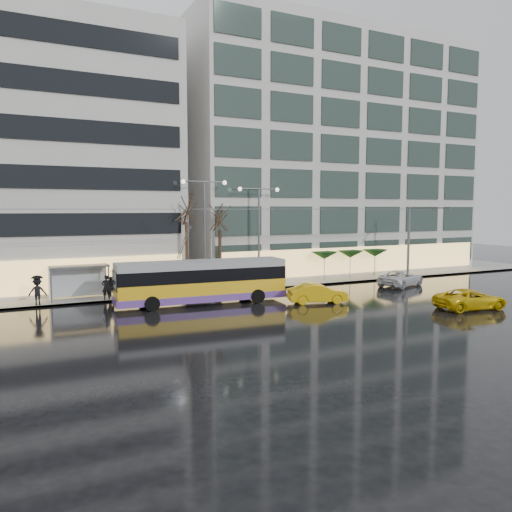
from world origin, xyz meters
TOP-DOWN VIEW (x-y plane):
  - ground at (0.00, 0.00)m, footprint 140.00×140.00m
  - sidewalk at (2.00, 14.00)m, footprint 80.00×10.00m
  - kerb at (2.00, 9.05)m, footprint 80.00×0.10m
  - building_right at (19.00, 19.00)m, footprint 32.00×14.00m
  - trolleybus at (-0.24, 5.44)m, footprint 12.32×5.11m
  - catenary at (1.00, 7.94)m, footprint 42.24×5.12m
  - bus_shelter at (-8.38, 10.69)m, footprint 4.20×1.60m
  - street_lamp_near at (2.00, 10.80)m, footprint 3.96×0.36m
  - street_lamp_far at (7.00, 10.80)m, footprint 3.96×0.36m
  - tree_a at (0.50, 11.00)m, footprint 3.20×3.20m
  - tree_b at (3.50, 11.20)m, footprint 3.20×3.20m
  - parasol_a at (14.00, 11.00)m, footprint 2.50×2.50m
  - parasol_b at (17.00, 11.00)m, footprint 2.50×2.50m
  - parasol_c at (20.00, 11.00)m, footprint 2.50×2.50m
  - taxi_b at (7.41, 2.05)m, footprint 4.58×2.69m
  - taxi_c at (15.54, -4.44)m, footprint 5.27×3.03m
  - sedan_silver at (18.47, 5.51)m, footprint 5.48×3.85m
  - pedestrian_a at (-6.26, 9.40)m, footprint 0.98×1.00m
  - pedestrian_b at (-5.74, 10.70)m, footprint 0.86×0.75m
  - pedestrian_c at (-10.92, 9.40)m, footprint 1.29×0.91m

SIDE VIEW (x-z plane):
  - ground at x=0.00m, z-range 0.00..0.00m
  - sidewalk at x=2.00m, z-range 0.00..0.15m
  - kerb at x=2.00m, z-range 0.00..0.15m
  - taxi_c at x=15.54m, z-range 0.00..1.38m
  - sedan_silver at x=18.47m, z-range 0.00..1.39m
  - taxi_b at x=7.41m, z-range 0.00..1.43m
  - pedestrian_b at x=-5.74m, z-range 0.15..1.66m
  - pedestrian_c at x=-10.92m, z-range 0.22..2.33m
  - trolleybus at x=-0.24m, z-range -1.30..4.35m
  - pedestrian_a at x=-6.26m, z-range 0.48..2.67m
  - bus_shelter at x=-8.38m, z-range 0.71..3.22m
  - parasol_a at x=14.00m, z-range 1.12..3.77m
  - parasol_b at x=17.00m, z-range 1.12..3.77m
  - parasol_c at x=20.00m, z-range 1.12..3.77m
  - catenary at x=1.00m, z-range 0.75..7.75m
  - street_lamp_far at x=7.00m, z-range 1.45..9.98m
  - street_lamp_near at x=2.00m, z-range 1.48..10.51m
  - tree_b at x=3.50m, z-range 2.55..10.25m
  - tree_a at x=0.50m, z-range 2.89..11.29m
  - building_right at x=19.00m, z-range 0.15..25.15m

